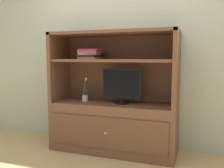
% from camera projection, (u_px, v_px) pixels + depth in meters
% --- Properties ---
extents(ground_plane, '(8.00, 8.00, 0.00)m').
position_uv_depth(ground_plane, '(102.00, 162.00, 2.87)').
color(ground_plane, tan).
extents(painted_rear_wall, '(6.00, 0.10, 2.80)m').
position_uv_depth(painted_rear_wall, '(121.00, 45.00, 3.43)').
color(painted_rear_wall, '#ADB29E').
rests_on(painted_rear_wall, ground_plane).
extents(media_console, '(1.62, 0.58, 1.55)m').
position_uv_depth(media_console, '(113.00, 114.00, 3.20)').
color(media_console, brown).
rests_on(media_console, ground_plane).
extents(tv_monitor, '(0.50, 0.20, 0.44)m').
position_uv_depth(tv_monitor, '(122.00, 85.00, 3.10)').
color(tv_monitor, black).
rests_on(tv_monitor, media_console).
extents(potted_plant, '(0.08, 0.10, 0.32)m').
position_uv_depth(potted_plant, '(85.00, 97.00, 3.29)').
color(potted_plant, beige).
rests_on(potted_plant, media_console).
extents(magazine_stack, '(0.30, 0.35, 0.13)m').
position_uv_depth(magazine_stack, '(91.00, 54.00, 3.21)').
color(magazine_stack, '#A56638').
rests_on(magazine_stack, media_console).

